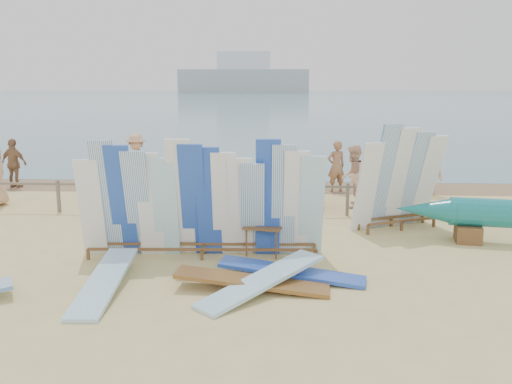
# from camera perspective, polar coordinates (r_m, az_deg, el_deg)

# --- Properties ---
(ground) EXTENTS (160.00, 160.00, 0.00)m
(ground) POSITION_cam_1_polar(r_m,az_deg,el_deg) (12.19, -7.91, -5.64)
(ground) COLOR #D3C27A
(ground) RESTS_ON ground
(ocean) EXTENTS (320.00, 240.00, 0.02)m
(ocean) POSITION_cam_1_polar(r_m,az_deg,el_deg) (139.50, 2.09, 9.97)
(ocean) COLOR slate
(ocean) RESTS_ON ground
(wet_sand_strip) EXTENTS (40.00, 2.60, 0.01)m
(wet_sand_strip) POSITION_cam_1_polar(r_m,az_deg,el_deg) (19.11, -3.88, 0.68)
(wet_sand_strip) COLOR #886B4C
(wet_sand_strip) RESTS_ON ground
(distant_ship) EXTENTS (45.00, 8.00, 14.00)m
(distant_ship) POSITION_cam_1_polar(r_m,az_deg,el_deg) (191.98, -1.30, 11.96)
(distant_ship) COLOR #999EA3
(distant_ship) RESTS_ON ocean
(fence) EXTENTS (12.08, 0.08, 0.90)m
(fence) POSITION_cam_1_polar(r_m,az_deg,el_deg) (14.90, -5.83, 0.05)
(fence) COLOR #706654
(fence) RESTS_ON ground
(main_surfboard_rack) EXTENTS (5.02, 0.85, 2.50)m
(main_surfboard_rack) POSITION_cam_1_polar(r_m,az_deg,el_deg) (11.09, -5.73, -1.32)
(main_surfboard_rack) COLOR brown
(main_surfboard_rack) RESTS_ON ground
(side_surfboard_rack) EXTENTS (2.35, 1.55, 2.64)m
(side_surfboard_rack) POSITION_cam_1_polar(r_m,az_deg,el_deg) (13.67, 14.80, 1.08)
(side_surfboard_rack) COLOR brown
(side_surfboard_rack) RESTS_ON ground
(vendor_table) EXTENTS (0.87, 0.70, 1.02)m
(vendor_table) POSITION_cam_1_polar(r_m,az_deg,el_deg) (11.37, 0.82, -5.01)
(vendor_table) COLOR brown
(vendor_table) RESTS_ON ground
(flat_board_a) EXTENTS (0.67, 2.71, 0.34)m
(flat_board_a) POSITION_cam_1_polar(r_m,az_deg,el_deg) (9.97, -15.61, -9.91)
(flat_board_a) COLOR #8CC6E1
(flat_board_a) RESTS_ON ground
(flat_board_c) EXTENTS (2.73, 0.77, 0.31)m
(flat_board_c) POSITION_cam_1_polar(r_m,az_deg,el_deg) (9.63, -0.41, -10.24)
(flat_board_c) COLOR brown
(flat_board_c) RESTS_ON ground
(flat_board_d) EXTENTS (2.75, 1.00, 0.29)m
(flat_board_d) POSITION_cam_1_polar(r_m,az_deg,el_deg) (10.15, 3.78, -9.12)
(flat_board_d) COLOR blue
(flat_board_d) RESTS_ON ground
(flat_board_b) EXTENTS (2.23, 2.36, 0.41)m
(flat_board_b) POSITION_cam_1_polar(r_m,az_deg,el_deg) (9.55, 0.65, -10.43)
(flat_board_b) COLOR #8CC6E1
(flat_board_b) RESTS_ON ground
(beach_chair_left) EXTENTS (0.66, 0.68, 0.95)m
(beach_chair_left) POSITION_cam_1_polar(r_m,az_deg,el_deg) (15.68, -6.76, -0.72)
(beach_chair_left) COLOR #B11612
(beach_chair_left) RESTS_ON ground
(beach_chair_right) EXTENTS (0.76, 0.77, 0.86)m
(beach_chair_right) POSITION_cam_1_polar(r_m,az_deg,el_deg) (15.51, -2.59, -0.89)
(beach_chair_right) COLOR #B11612
(beach_chair_right) RESTS_ON ground
(stroller) EXTENTS (0.57, 0.79, 1.03)m
(stroller) POSITION_cam_1_polar(r_m,az_deg,el_deg) (15.80, 5.94, -0.11)
(stroller) COLOR #B11612
(stroller) RESTS_ON ground
(beachgoer_1) EXTENTS (0.69, 0.48, 1.73)m
(beachgoer_1) POSITION_cam_1_polar(r_m,az_deg,el_deg) (17.85, -15.37, 2.36)
(beachgoer_1) COLOR #8C6042
(beachgoer_1) RESTS_ON ground
(beachgoer_9) EXTENTS (0.71, 1.13, 1.62)m
(beachgoer_9) POSITION_cam_1_polar(r_m,az_deg,el_deg) (19.17, 16.60, 2.72)
(beachgoer_9) COLOR tan
(beachgoer_9) RESTS_ON ground
(beachgoer_2) EXTENTS (0.83, 0.87, 1.67)m
(beachgoer_2) POSITION_cam_1_polar(r_m,az_deg,el_deg) (15.81, -11.94, 1.28)
(beachgoer_2) COLOR beige
(beachgoer_2) RESTS_ON ground
(beachgoer_7) EXTENTS (0.70, 0.53, 1.70)m
(beachgoer_7) POSITION_cam_1_polar(r_m,az_deg,el_deg) (18.05, 8.44, 2.68)
(beachgoer_7) COLOR #8C6042
(beachgoer_7) RESTS_ON ground
(beachgoer_extra_1) EXTENTS (1.07, 0.65, 1.69)m
(beachgoer_extra_1) POSITION_cam_1_polar(r_m,az_deg,el_deg) (20.29, -24.12, 2.76)
(beachgoer_extra_1) COLOR #8C6042
(beachgoer_extra_1) RESTS_ON ground
(beachgoer_3) EXTENTS (1.26, 0.64, 1.88)m
(beachgoer_3) POSITION_cam_1_polar(r_m,az_deg,el_deg) (18.82, -12.43, 3.17)
(beachgoer_3) COLOR tan
(beachgoer_3) RESTS_ON ground
(beachgoer_extra_0) EXTENTS (0.99, 1.12, 1.66)m
(beachgoer_extra_0) POSITION_cam_1_polar(r_m,az_deg,el_deg) (18.30, 17.74, 2.31)
(beachgoer_extra_0) COLOR tan
(beachgoer_extra_0) RESTS_ON ground
(beachgoer_8) EXTENTS (0.63, 0.96, 1.82)m
(beachgoer_8) POSITION_cam_1_polar(r_m,az_deg,el_deg) (15.83, 10.18, 1.62)
(beachgoer_8) COLOR beige
(beachgoer_8) RESTS_ON ground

